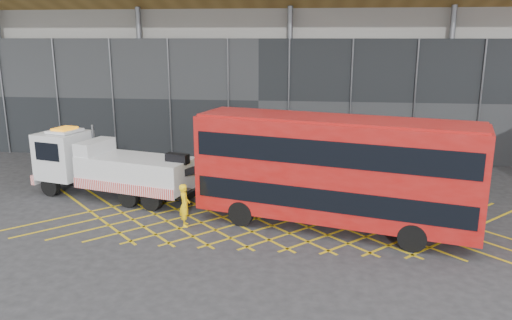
# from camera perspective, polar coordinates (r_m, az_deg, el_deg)

# --- Properties ---
(ground_plane) EXTENTS (120.00, 120.00, 0.00)m
(ground_plane) POSITION_cam_1_polar(r_m,az_deg,el_deg) (23.61, -7.73, -6.33)
(ground_plane) COLOR #262628
(road_markings) EXTENTS (24.76, 7.16, 0.01)m
(road_markings) POSITION_cam_1_polar(r_m,az_deg,el_deg) (22.97, 2.05, -6.78)
(road_markings) COLOR gold
(road_markings) RESTS_ON ground_plane
(construction_building) EXTENTS (55.00, 23.97, 18.00)m
(construction_building) POSITION_cam_1_polar(r_m,az_deg,el_deg) (40.00, 1.37, 15.17)
(construction_building) COLOR gray
(construction_building) RESTS_ON ground_plane
(recovery_truck) EXTENTS (10.17, 4.57, 3.55)m
(recovery_truck) POSITION_cam_1_polar(r_m,az_deg,el_deg) (26.72, -16.59, -0.70)
(recovery_truck) COLOR black
(recovery_truck) RESTS_ON ground_plane
(bus_towed) EXTENTS (12.22, 5.79, 4.86)m
(bus_towed) POSITION_cam_1_polar(r_m,az_deg,el_deg) (21.41, 8.86, -0.92)
(bus_towed) COLOR #9E0F0C
(bus_towed) RESTS_ON ground_plane
(worker) EXTENTS (0.66, 0.81, 1.92)m
(worker) POSITION_cam_1_polar(r_m,az_deg,el_deg) (22.12, -8.16, -5.12)
(worker) COLOR yellow
(worker) RESTS_ON ground_plane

